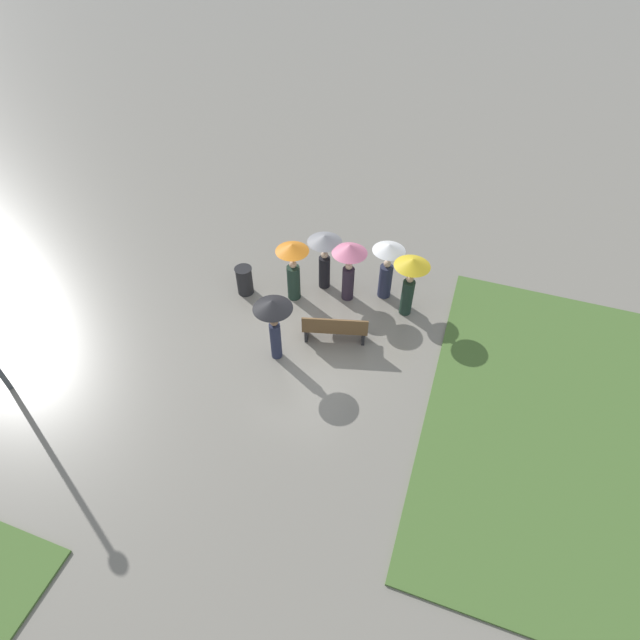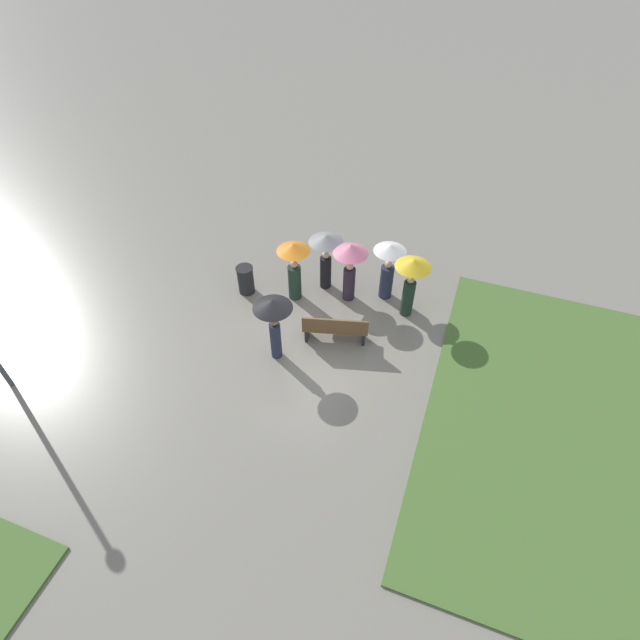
% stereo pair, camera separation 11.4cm
% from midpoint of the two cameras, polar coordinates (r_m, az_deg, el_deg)
% --- Properties ---
extents(ground_plane, '(90.00, 90.00, 0.00)m').
position_cam_midpoint_polar(ground_plane, '(13.25, -2.65, -2.94)').
color(ground_plane, gray).
extents(lawn_patch_near, '(8.57, 9.23, 0.06)m').
position_cam_midpoint_polar(lawn_patch_near, '(13.26, 31.03, -11.88)').
color(lawn_patch_near, '#4C7033').
rests_on(lawn_patch_near, ground_plane).
extents(park_bench, '(1.76, 0.84, 0.90)m').
position_cam_midpoint_polar(park_bench, '(13.02, 1.46, -0.97)').
color(park_bench, brown).
rests_on(park_bench, ground_plane).
extents(trash_bin, '(0.50, 0.50, 0.88)m').
position_cam_midpoint_polar(trash_bin, '(14.65, -8.84, 4.50)').
color(trash_bin, '#232326').
rests_on(trash_bin, ground_plane).
extents(crowd_person_pink, '(0.98, 0.98, 1.88)m').
position_cam_midpoint_polar(crowd_person_pink, '(13.75, 3.11, 6.78)').
color(crowd_person_pink, '#2D2333').
rests_on(crowd_person_pink, ground_plane).
extents(crowd_person_white, '(0.91, 0.91, 1.81)m').
position_cam_midpoint_polar(crowd_person_white, '(14.05, 7.46, 6.37)').
color(crowd_person_white, '#282D47').
rests_on(crowd_person_white, ground_plane).
extents(crowd_person_grey, '(0.98, 0.98, 1.82)m').
position_cam_midpoint_polar(crowd_person_grey, '(14.17, 0.29, 7.90)').
color(crowd_person_grey, black).
rests_on(crowd_person_grey, ground_plane).
extents(crowd_person_orange, '(0.92, 0.92, 1.88)m').
position_cam_midpoint_polar(crowd_person_orange, '(13.84, -3.36, 6.45)').
color(crowd_person_orange, '#1E3328').
rests_on(crowd_person_orange, ground_plane).
extents(crowd_person_black, '(0.97, 0.97, 1.94)m').
position_cam_midpoint_polar(crowd_person_black, '(12.01, -5.62, 0.54)').
color(crowd_person_black, '#282D47').
rests_on(crowd_person_black, ground_plane).
extents(crowd_person_yellow, '(0.96, 0.96, 1.89)m').
position_cam_midpoint_polar(crowd_person_yellow, '(13.46, 10.06, 4.95)').
color(crowd_person_yellow, '#1E3328').
rests_on(crowd_person_yellow, ground_plane).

